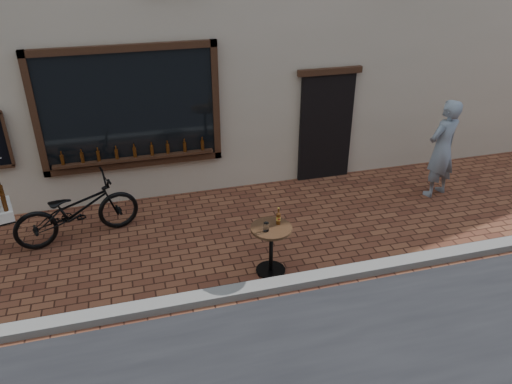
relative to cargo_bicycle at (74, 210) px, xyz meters
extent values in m
plane|color=#52281A|center=(3.00, -2.38, -0.55)|extent=(90.00, 90.00, 0.00)
cube|color=slate|center=(3.00, -2.18, -0.49)|extent=(90.00, 0.25, 0.12)
cube|color=black|center=(1.10, 1.07, 1.30)|extent=(3.00, 0.06, 2.00)
cube|color=black|center=(1.10, 1.05, 2.36)|extent=(3.24, 0.10, 0.12)
cube|color=black|center=(1.10, 1.05, 0.24)|extent=(3.24, 0.10, 0.12)
cube|color=black|center=(-0.46, 1.05, 1.30)|extent=(0.12, 0.10, 2.24)
cube|color=black|center=(2.66, 1.05, 1.30)|extent=(0.12, 0.10, 2.24)
cube|color=black|center=(1.10, 1.00, 0.37)|extent=(2.90, 0.16, 0.05)
cube|color=black|center=(4.90, 1.08, 0.55)|extent=(1.10, 0.10, 2.20)
cube|color=black|center=(4.90, 1.05, 1.71)|extent=(1.30, 0.10, 0.12)
cylinder|color=#3D1C07|center=(-0.15, 1.00, 0.49)|extent=(0.06, 0.06, 0.19)
cylinder|color=#3D1C07|center=(0.16, 1.00, 0.49)|extent=(0.06, 0.06, 0.19)
cylinder|color=#3D1C07|center=(0.47, 1.00, 0.49)|extent=(0.06, 0.06, 0.19)
cylinder|color=#3D1C07|center=(0.79, 1.00, 0.49)|extent=(0.06, 0.06, 0.19)
cylinder|color=#3D1C07|center=(1.10, 1.00, 0.49)|extent=(0.06, 0.06, 0.19)
cylinder|color=#3D1C07|center=(1.41, 1.00, 0.49)|extent=(0.06, 0.06, 0.19)
cylinder|color=#3D1C07|center=(1.72, 1.00, 0.49)|extent=(0.06, 0.06, 0.19)
cylinder|color=#3D1C07|center=(2.04, 1.00, 0.49)|extent=(0.06, 0.06, 0.19)
cylinder|color=#3D1C07|center=(2.35, 1.00, 0.49)|extent=(0.06, 0.06, 0.19)
imported|color=black|center=(0.04, 0.01, -0.01)|extent=(2.16, 1.18, 1.07)
cylinder|color=#3D1C07|center=(-0.89, -0.44, 0.49)|extent=(0.07, 0.07, 0.23)
cylinder|color=#3D1C07|center=(-0.92, -0.30, 0.49)|extent=(0.07, 0.07, 0.23)
cylinder|color=#3D1C07|center=(-0.96, -0.16, 0.49)|extent=(0.07, 0.07, 0.23)
cylinder|color=#3D1C07|center=(-0.99, -0.03, 0.49)|extent=(0.07, 0.07, 0.23)
cylinder|color=black|center=(2.90, -1.76, -0.53)|extent=(0.46, 0.46, 0.03)
cylinder|color=black|center=(2.90, -1.76, -0.15)|extent=(0.06, 0.06, 0.73)
cylinder|color=#311D10|center=(2.90, -1.76, 0.23)|extent=(0.62, 0.62, 0.04)
cylinder|color=gold|center=(3.02, -1.70, 0.35)|extent=(0.07, 0.07, 0.06)
cylinder|color=white|center=(2.79, -1.83, 0.32)|extent=(0.08, 0.08, 0.13)
imported|color=gray|center=(6.76, -0.22, 0.42)|extent=(0.81, 0.66, 1.93)
camera|label=1|loc=(1.03, -7.69, 4.20)|focal=35.00mm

